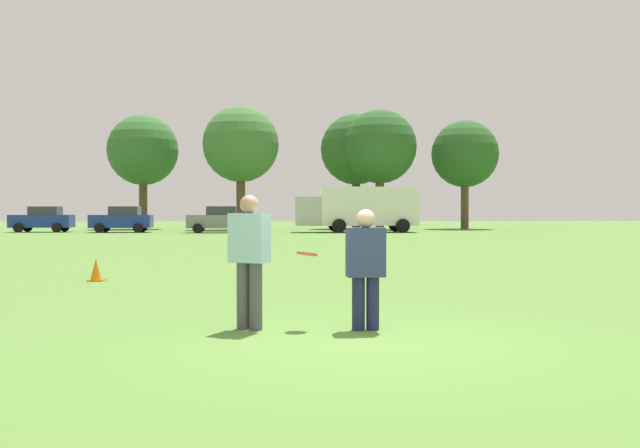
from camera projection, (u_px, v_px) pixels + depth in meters
ground_plane at (362, 341)px, 8.18m from camera, size 194.53×194.53×0.00m
player_thrower at (249, 254)px, 8.94m from camera, size 0.54×0.45×1.70m
player_defender at (366, 263)px, 8.90m from camera, size 0.49×0.31×1.52m
frisbee at (307, 254)px, 9.03m from camera, size 0.28×0.27×0.09m
traffic_cone at (96, 270)px, 15.15m from camera, size 0.32×0.32×0.48m
parked_car_near_left at (43, 219)px, 50.43m from camera, size 4.28×2.37×1.82m
parked_car_mid_left at (122, 219)px, 49.67m from camera, size 4.28×2.37×1.82m
parked_car_center at (219, 219)px, 48.89m from camera, size 4.28×2.37×1.82m
box_truck at (359, 207)px, 50.03m from camera, size 8.60×3.27×3.18m
tree_west_maple at (143, 150)px, 58.89m from camera, size 5.84×5.84×9.49m
tree_center_elm at (241, 145)px, 56.85m from camera, size 6.10×6.10×9.91m
tree_east_birch at (356, 150)px, 59.83m from camera, size 5.96×5.96×9.68m
tree_east_oak at (380, 147)px, 57.65m from camera, size 5.99×5.99×9.74m
tree_far_east_pine at (465, 154)px, 59.36m from camera, size 5.59×5.59×9.08m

